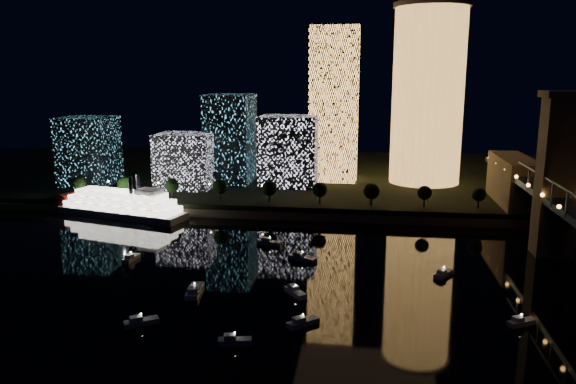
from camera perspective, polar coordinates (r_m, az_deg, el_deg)
name	(u,v)px	position (r m, az deg, el deg)	size (l,w,h in m)	color
ground	(330,308)	(137.53, 4.31, -11.64)	(520.00, 520.00, 0.00)	black
far_bank	(351,177)	(290.71, 6.38, 1.49)	(420.00, 160.00, 5.00)	black
seawall	(344,217)	(214.74, 5.75, -2.52)	(420.00, 6.00, 3.00)	#6B5E4C
tower_cylindrical	(428,95)	(266.97, 14.01, 9.56)	(34.00, 34.00, 80.57)	#FFAE51
tower_rectangular	(334,105)	(267.94, 4.73, 8.83)	(22.33, 22.33, 71.04)	#FFAE51
midrise_blocks	(203,148)	(260.26, -8.59, 4.41)	(115.29, 40.99, 40.57)	white
riverboat	(117,205)	(230.73, -17.02, -1.22)	(58.39, 25.54, 17.29)	silver
motorboats	(272,284)	(149.09, -1.61, -9.35)	(109.01, 73.05, 2.78)	silver
esplanade_trees	(265,188)	(221.92, -2.40, 0.38)	(165.51, 6.29, 8.64)	black
street_lamps	(262,189)	(228.37, -2.64, 0.34)	(132.70, 0.70, 5.65)	black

